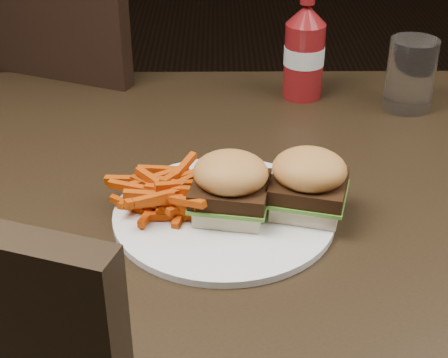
{
  "coord_description": "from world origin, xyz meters",
  "views": [
    {
      "loc": [
        -0.1,
        -0.79,
        1.23
      ],
      "look_at": [
        -0.1,
        -0.07,
        0.8
      ],
      "focal_mm": 55.0,
      "sensor_mm": 36.0,
      "label": 1
    }
  ],
  "objects_px": {
    "dining_table": "(295,196)",
    "tumbler": "(410,76)",
    "plate": "(224,214)",
    "ketchup_bottle": "(304,63)",
    "chair_far": "(99,166)"
  },
  "relations": [
    {
      "from": "dining_table",
      "to": "chair_far",
      "type": "bearing_deg",
      "value": 122.21
    },
    {
      "from": "ketchup_bottle",
      "to": "tumbler",
      "type": "distance_m",
      "value": 0.17
    },
    {
      "from": "plate",
      "to": "ketchup_bottle",
      "type": "distance_m",
      "value": 0.4
    },
    {
      "from": "dining_table",
      "to": "ketchup_bottle",
      "type": "height_order",
      "value": "ketchup_bottle"
    },
    {
      "from": "chair_far",
      "to": "plate",
      "type": "distance_m",
      "value": 0.82
    },
    {
      "from": "dining_table",
      "to": "plate",
      "type": "distance_m",
      "value": 0.13
    },
    {
      "from": "dining_table",
      "to": "chair_far",
      "type": "distance_m",
      "value": 0.78
    },
    {
      "from": "dining_table",
      "to": "tumbler",
      "type": "xyz_separation_m",
      "value": [
        0.21,
        0.24,
        0.08
      ]
    },
    {
      "from": "dining_table",
      "to": "ketchup_bottle",
      "type": "bearing_deg",
      "value": 82.45
    },
    {
      "from": "dining_table",
      "to": "chair_far",
      "type": "xyz_separation_m",
      "value": [
        -0.38,
        0.61,
        -0.3
      ]
    },
    {
      "from": "dining_table",
      "to": "tumbler",
      "type": "distance_m",
      "value": 0.33
    },
    {
      "from": "dining_table",
      "to": "tumbler",
      "type": "height_order",
      "value": "tumbler"
    },
    {
      "from": "dining_table",
      "to": "ketchup_bottle",
      "type": "distance_m",
      "value": 0.3
    },
    {
      "from": "plate",
      "to": "tumbler",
      "type": "relative_size",
      "value": 2.26
    },
    {
      "from": "chair_far",
      "to": "plate",
      "type": "bearing_deg",
      "value": 135.28
    }
  ]
}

